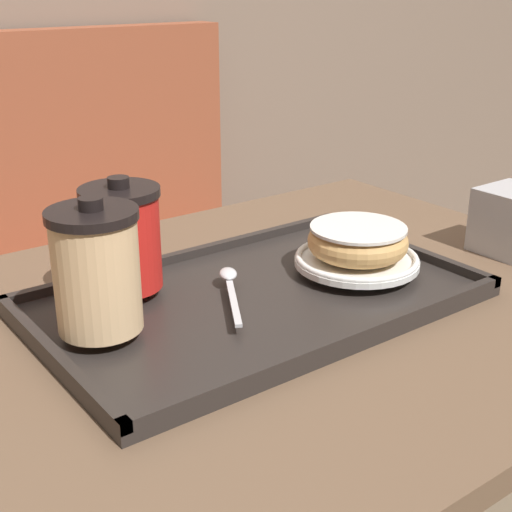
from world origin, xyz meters
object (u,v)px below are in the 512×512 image
(coffee_cup_rear, at_px, (122,237))
(donut_chocolate_glazed, at_px, (358,240))
(spoon, at_px, (230,282))
(coffee_cup_front, at_px, (96,270))

(coffee_cup_rear, distance_m, donut_chocolate_glazed, 0.30)
(coffee_cup_rear, height_order, spoon, coffee_cup_rear)
(donut_chocolate_glazed, height_order, spoon, donut_chocolate_glazed)
(coffee_cup_rear, relative_size, spoon, 0.97)
(donut_chocolate_glazed, relative_size, spoon, 0.92)
(donut_chocolate_glazed, bearing_deg, coffee_cup_rear, 156.53)
(coffee_cup_rear, bearing_deg, donut_chocolate_glazed, -23.47)
(coffee_cup_front, height_order, donut_chocolate_glazed, coffee_cup_front)
(coffee_cup_rear, bearing_deg, coffee_cup_front, -130.49)
(coffee_cup_front, distance_m, coffee_cup_rear, 0.11)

